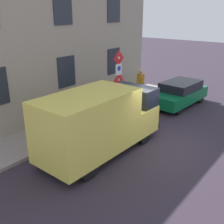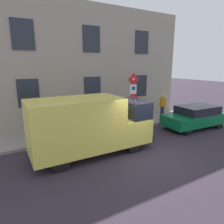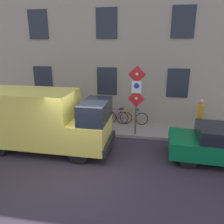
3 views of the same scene
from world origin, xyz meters
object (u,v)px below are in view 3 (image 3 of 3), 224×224
Objects in this scene: bicycle_purple at (116,117)px; pedestrian at (200,115)px; bicycle_orange at (132,118)px; litter_bin at (78,121)px; bicycle_black at (101,116)px; delivery_van at (43,119)px; sign_post_stacked at (136,93)px.

pedestrian is at bearing 167.61° from bicycle_purple.
bicycle_orange is at bearing 178.40° from bicycle_purple.
bicycle_orange is 1.90× the size of litter_bin.
bicycle_black is (0.00, 1.71, 0.00)m from bicycle_orange.
pedestrian reaches higher than litter_bin.
bicycle_black is 1.53m from litter_bin.
delivery_van reaches higher than bicycle_purple.
sign_post_stacked reaches higher than bicycle_black.
litter_bin reaches higher than bicycle_orange.
sign_post_stacked is at bearing 149.06° from bicycle_black.
delivery_van is 3.11× the size of pedestrian.
sign_post_stacked is 3.29m from litter_bin.
delivery_van is 3.76m from bicycle_black.
sign_post_stacked is at bearing -156.28° from pedestrian.
pedestrian is (0.59, -2.98, -1.09)m from sign_post_stacked.
bicycle_purple is (1.37, 1.13, -1.65)m from sign_post_stacked.
pedestrian reaches higher than bicycle_orange.
pedestrian is 5.91m from litter_bin.
bicycle_black is (0.00, 0.86, 0.00)m from bicycle_purple.
delivery_van is 3.12× the size of bicycle_purple.
bicycle_orange and bicycle_purple have the same top height.
bicycle_purple is 4.22m from pedestrian.
bicycle_orange is 1.71m from bicycle_black.
bicycle_black is 5.06m from pedestrian.
bicycle_orange is 1.00× the size of pedestrian.
delivery_van is 3.12× the size of bicycle_orange.
sign_post_stacked is 0.58× the size of delivery_van.
delivery_van is at bearing 117.53° from sign_post_stacked.
bicycle_purple is (0.00, 0.86, 0.00)m from bicycle_orange.
delivery_van is 4.78m from bicycle_orange.
sign_post_stacked is 2.92m from bicycle_black.
bicycle_black is at bearing 55.33° from sign_post_stacked.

